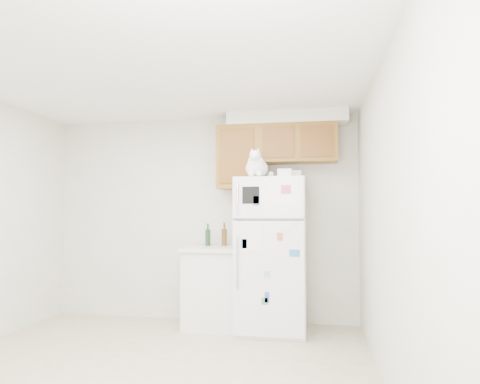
% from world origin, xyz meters
% --- Properties ---
extents(ground_plane, '(3.80, 4.00, 0.01)m').
position_xyz_m(ground_plane, '(0.00, 0.00, -0.01)').
color(ground_plane, beige).
extents(room_shell, '(3.84, 4.04, 2.52)m').
position_xyz_m(room_shell, '(0.12, 0.24, 1.67)').
color(room_shell, silver).
rests_on(room_shell, ground_plane).
extents(refrigerator, '(0.76, 0.78, 1.70)m').
position_xyz_m(refrigerator, '(0.91, 1.61, 0.85)').
color(refrigerator, white).
rests_on(refrigerator, ground_plane).
extents(base_counter, '(0.64, 0.64, 0.92)m').
position_xyz_m(base_counter, '(0.22, 1.68, 0.46)').
color(base_counter, white).
rests_on(base_counter, ground_plane).
extents(cat, '(0.30, 0.44, 0.31)m').
position_xyz_m(cat, '(0.77, 1.40, 1.82)').
color(cat, white).
rests_on(cat, refrigerator).
extents(storage_box_back, '(0.19, 0.14, 0.10)m').
position_xyz_m(storage_box_back, '(1.15, 1.77, 1.75)').
color(storage_box_back, white).
rests_on(storage_box_back, refrigerator).
extents(storage_box_front, '(0.15, 0.11, 0.09)m').
position_xyz_m(storage_box_front, '(1.07, 1.45, 1.74)').
color(storage_box_front, white).
rests_on(storage_box_front, refrigerator).
extents(bottle_green, '(0.06, 0.06, 0.27)m').
position_xyz_m(bottle_green, '(0.12, 1.83, 1.05)').
color(bottle_green, '#19381E').
rests_on(bottle_green, base_counter).
extents(bottle_amber, '(0.06, 0.06, 0.28)m').
position_xyz_m(bottle_amber, '(0.31, 1.86, 1.06)').
color(bottle_amber, '#593814').
rests_on(bottle_amber, base_counter).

